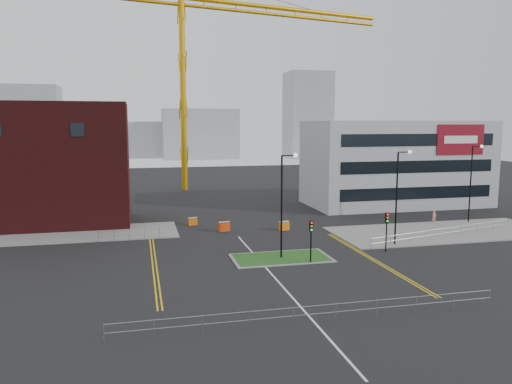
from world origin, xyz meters
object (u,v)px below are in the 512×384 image
(tower_crane, at_px, (215,44))
(streetlamp_island, at_px, (284,197))
(traffic_light_island, at_px, (311,234))
(pedestrian, at_px, (434,217))

(tower_crane, relative_size, streetlamp_island, 5.66)
(streetlamp_island, bearing_deg, traffic_light_island, -48.59)
(streetlamp_island, xyz_separation_m, pedestrian, (21.03, 9.75, -4.54))
(streetlamp_island, height_order, pedestrian, streetlamp_island)
(traffic_light_island, xyz_separation_m, pedestrian, (19.25, 11.77, -1.70))
(tower_crane, bearing_deg, pedestrian, -63.20)
(streetlamp_island, relative_size, traffic_light_island, 2.52)
(pedestrian, bearing_deg, traffic_light_island, -169.78)
(traffic_light_island, bearing_deg, tower_crane, 90.24)
(tower_crane, distance_m, streetlamp_island, 52.23)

